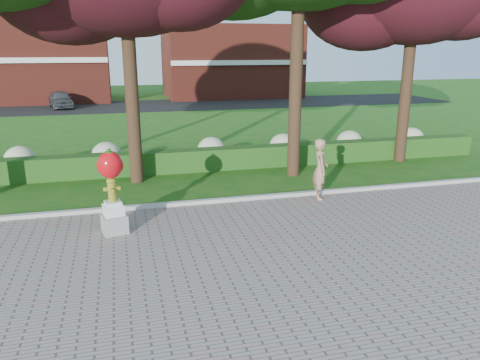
{
  "coord_description": "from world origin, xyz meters",
  "views": [
    {
      "loc": [
        -2.47,
        -9.82,
        4.43
      ],
      "look_at": [
        0.35,
        1.0,
        1.26
      ],
      "focal_mm": 35.0,
      "sensor_mm": 36.0,
      "label": 1
    }
  ],
  "objects": [
    {
      "name": "ground",
      "position": [
        0.0,
        0.0,
        0.0
      ],
      "size": [
        100.0,
        100.0,
        0.0
      ],
      "primitive_type": "plane",
      "color": "#195615",
      "rests_on": "ground"
    },
    {
      "name": "walkway",
      "position": [
        0.0,
        -4.0,
        0.02
      ],
      "size": [
        40.0,
        14.0,
        0.04
      ],
      "primitive_type": "cube",
      "color": "gray",
      "rests_on": "ground"
    },
    {
      "name": "curb",
      "position": [
        0.0,
        3.0,
        0.07
      ],
      "size": [
        40.0,
        0.18,
        0.15
      ],
      "primitive_type": "cube",
      "color": "#ADADA5",
      "rests_on": "ground"
    },
    {
      "name": "lawn_hedge",
      "position": [
        0.0,
        7.0,
        0.4
      ],
      "size": [
        24.0,
        0.7,
        0.8
      ],
      "primitive_type": "cube",
      "color": "#154313",
      "rests_on": "ground"
    },
    {
      "name": "hydrangea_row",
      "position": [
        0.57,
        8.0,
        0.55
      ],
      "size": [
        20.1,
        1.1,
        0.99
      ],
      "color": "#B4B389",
      "rests_on": "ground"
    },
    {
      "name": "street",
      "position": [
        0.0,
        28.0,
        0.01
      ],
      "size": [
        50.0,
        8.0,
        0.02
      ],
      "primitive_type": "cube",
      "color": "black",
      "rests_on": "ground"
    },
    {
      "name": "building_left",
      "position": [
        -10.0,
        34.0,
        3.5
      ],
      "size": [
        14.0,
        8.0,
        7.0
      ],
      "primitive_type": "cube",
      "color": "maroon",
      "rests_on": "ground"
    },
    {
      "name": "building_right",
      "position": [
        8.0,
        34.0,
        3.2
      ],
      "size": [
        12.0,
        8.0,
        6.4
      ],
      "primitive_type": "cube",
      "color": "maroon",
      "rests_on": "ground"
    },
    {
      "name": "hydrant_sculpture",
      "position": [
        -2.74,
        1.37,
        1.15
      ],
      "size": [
        0.68,
        0.68,
        2.1
      ],
      "rotation": [
        0.0,
        0.0,
        0.21
      ],
      "color": "gray",
      "rests_on": "walkway"
    },
    {
      "name": "woman",
      "position": [
        3.23,
        2.6,
        0.95
      ],
      "size": [
        0.59,
        0.75,
        1.83
      ],
      "primitive_type": "imported",
      "rotation": [
        0.0,
        0.0,
        1.33
      ],
      "color": "#A6795E",
      "rests_on": "walkway"
    },
    {
      "name": "parked_car",
      "position": [
        -6.62,
        28.17,
        0.67
      ],
      "size": [
        2.38,
        4.08,
        1.3
      ],
      "primitive_type": "imported",
      "rotation": [
        0.0,
        0.0,
        0.23
      ],
      "color": "#464A4F",
      "rests_on": "street"
    }
  ]
}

